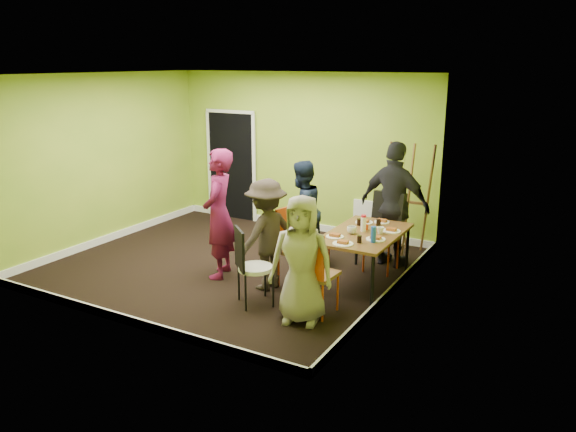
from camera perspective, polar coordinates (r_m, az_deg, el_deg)
name	(u,v)px	position (r m, az deg, el deg)	size (l,w,h in m)	color
ground	(231,265)	(8.56, -5.79, -4.94)	(5.00, 5.00, 0.00)	black
room_walls	(230,201)	(8.31, -5.94, 1.57)	(5.04, 4.54, 2.82)	olive
dining_table	(365,236)	(7.63, 7.79, -2.06)	(0.90, 1.50, 0.75)	black
chair_left_far	(312,233)	(8.32, 2.47, -1.77)	(0.47, 0.46, 0.91)	#BF3E11
chair_left_near	(294,242)	(7.59, 0.58, -2.69)	(0.55, 0.55, 1.09)	#BF3E11
chair_back_end	(387,215)	(8.33, 10.07, 0.09)	(0.47, 0.56, 1.13)	#BF3E11
chair_front_end	(313,268)	(6.69, 2.60, -5.34)	(0.47, 0.47, 1.07)	#BF3E11
chair_bentwood	(250,263)	(7.01, -3.90, -4.76)	(0.55, 0.55, 1.01)	black
easel	(412,200)	(8.94, 12.45, 1.61)	(0.72, 0.68, 1.80)	brown
plate_near_left	(364,222)	(8.06, 7.74, -0.64)	(0.25, 0.25, 0.01)	white
plate_near_right	(335,237)	(7.37, 4.78, -2.10)	(0.23, 0.23, 0.01)	white
plate_far_back	(382,222)	(8.12, 9.51, -0.61)	(0.22, 0.22, 0.01)	white
plate_far_front	(343,244)	(7.10, 5.60, -2.81)	(0.26, 0.26, 0.01)	white
plate_wall_back	(391,231)	(7.72, 10.45, -1.50)	(0.25, 0.25, 0.01)	white
plate_wall_front	(376,239)	(7.33, 8.90, -2.34)	(0.25, 0.25, 0.01)	white
thermos	(363,224)	(7.64, 7.67, -0.83)	(0.07, 0.07, 0.20)	white
blue_bottle	(373,234)	(7.19, 8.67, -1.87)	(0.07, 0.07, 0.21)	#1746AF
orange_bottle	(367,227)	(7.72, 8.02, -1.12)	(0.03, 0.03, 0.08)	#BF3E11
glass_mid	(359,222)	(7.92, 7.26, -0.61)	(0.07, 0.07, 0.10)	black
glass_back	(378,222)	(7.95, 9.17, -0.65)	(0.07, 0.07, 0.09)	black
glass_front	(359,239)	(7.17, 7.27, -2.34)	(0.06, 0.06, 0.09)	black
cup_a	(352,230)	(7.53, 6.50, -1.42)	(0.13, 0.13, 0.10)	white
cup_b	(380,230)	(7.58, 9.36, -1.44)	(0.10, 0.10, 0.09)	white
person_standing	(219,214)	(7.88, -7.04, 0.20)	(0.67, 0.44, 1.83)	maroon
person_left_far	(301,212)	(8.48, 1.37, 0.45)	(0.75, 0.59, 1.55)	black
person_left_near	(266,235)	(7.45, -2.23, -1.91)	(0.97, 0.56, 1.50)	#2A221C
person_back_end	(395,205)	(8.39, 10.78, 1.12)	(1.09, 0.46, 1.87)	black
person_front_end	(301,260)	(6.49, 1.38, -4.47)	(0.75, 0.49, 1.53)	gray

